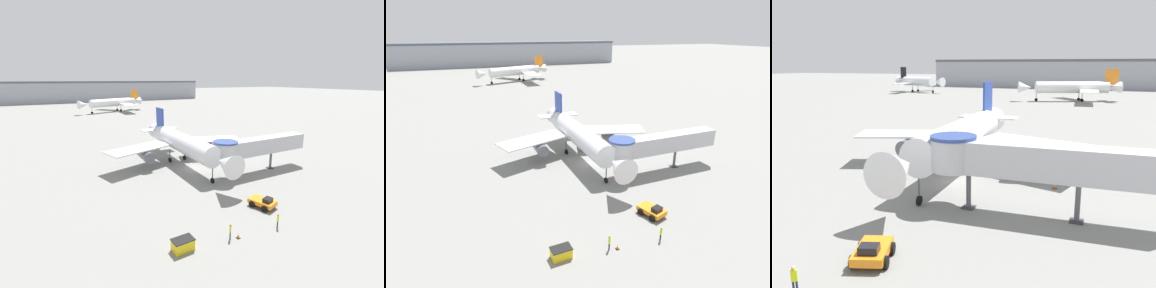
{
  "view_description": "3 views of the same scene",
  "coord_description": "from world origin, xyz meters",
  "views": [
    {
      "loc": [
        -21.13,
        -41.1,
        16.48
      ],
      "look_at": [
        1.87,
        3.79,
        3.7
      ],
      "focal_mm": 24.0,
      "sensor_mm": 36.0,
      "label": 1
    },
    {
      "loc": [
        -19.06,
        -44.95,
        22.15
      ],
      "look_at": [
        -3.3,
        -3.39,
        5.27
      ],
      "focal_mm": 28.0,
      "sensor_mm": 36.0,
      "label": 2
    },
    {
      "loc": [
        14.74,
        -36.42,
        12.54
      ],
      "look_at": [
        2.58,
        -4.24,
        5.18
      ],
      "focal_mm": 35.0,
      "sensor_mm": 36.0,
      "label": 3
    }
  ],
  "objects": [
    {
      "name": "service_container_yellow",
      "position": [
        -11.84,
        -20.99,
        0.61
      ],
      "size": [
        2.27,
        1.52,
        1.21
      ],
      "rotation": [
        0.0,
        0.0,
        0.06
      ],
      "color": "yellow",
      "rests_on": "ground_plane"
    },
    {
      "name": "jet_bridge",
      "position": [
        9.09,
        -6.77,
        4.79
      ],
      "size": [
        19.84,
        4.09,
        6.48
      ],
      "rotation": [
        0.0,
        0.0,
        0.03
      ],
      "color": "#B7B7BC",
      "rests_on": "ground_plane"
    },
    {
      "name": "main_airplane",
      "position": [
        -0.65,
        3.46,
        4.26
      ],
      "size": [
        29.33,
        31.26,
        10.09
      ],
      "rotation": [
        0.0,
        0.0,
        0.02
      ],
      "color": "silver",
      "rests_on": "ground_plane"
    },
    {
      "name": "ground_plane",
      "position": [
        0.0,
        0.0,
        0.0
      ],
      "size": [
        800.0,
        800.0,
        0.0
      ],
      "primitive_type": "plane",
      "color": "gray"
    },
    {
      "name": "ground_crew_wing_walker",
      "position": [
        -0.57,
        -22.35,
        1.0
      ],
      "size": [
        0.38,
        0.36,
        1.74
      ],
      "rotation": [
        0.0,
        0.0,
        3.79
      ],
      "color": "#1E2338",
      "rests_on": "ground_plane"
    },
    {
      "name": "traffic_cone_near_nose",
      "position": [
        0.67,
        -16.9,
        0.4
      ],
      "size": [
        0.5,
        0.5,
        0.83
      ],
      "color": "black",
      "rests_on": "ground_plane"
    },
    {
      "name": "ground_crew_marshaller",
      "position": [
        -6.64,
        -21.67,
        1.04
      ],
      "size": [
        0.37,
        0.4,
        1.81
      ],
      "rotation": [
        0.0,
        0.0,
        0.9
      ],
      "color": "#1E2338",
      "rests_on": "ground_plane"
    },
    {
      "name": "pushback_tug_orange",
      "position": [
        1.37,
        -17.79,
        0.71
      ],
      "size": [
        3.13,
        3.8,
        1.48
      ],
      "rotation": [
        0.0,
        0.0,
        0.33
      ],
      "color": "orange",
      "rests_on": "ground_plane"
    },
    {
      "name": "traffic_cone_starboard_wing",
      "position": [
        10.51,
        1.17,
        0.32
      ],
      "size": [
        0.41,
        0.41,
        0.67
      ],
      "color": "black",
      "rests_on": "ground_plane"
    },
    {
      "name": "background_jet_orange_tail",
      "position": [
        4.4,
        97.25,
        4.78
      ],
      "size": [
        34.11,
        31.88,
        10.91
      ],
      "rotation": [
        0.0,
        0.0,
        -1.21
      ],
      "color": "white",
      "rests_on": "ground_plane"
    },
    {
      "name": "traffic_cone_apron_front",
      "position": [
        -5.76,
        -21.93,
        0.3
      ],
      "size": [
        0.38,
        0.38,
        0.63
      ],
      "color": "black",
      "rests_on": "ground_plane"
    },
    {
      "name": "terminal_building",
      "position": [
        4.48,
        175.0,
        7.51
      ],
      "size": [
        163.83,
        26.69,
        15.01
      ],
      "color": "#999EA8",
      "rests_on": "ground_plane"
    }
  ]
}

